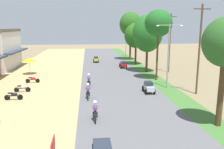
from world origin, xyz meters
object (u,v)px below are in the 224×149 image
(street_signboard, at_px, (53,147))
(utility_pole_near, at_px, (170,42))
(median_tree_third, at_px, (148,33))
(motorbike_foreground_rider, at_px, (95,111))
(parked_motorbike_fifth, at_px, (33,79))
(streetlamp_mid, at_px, (126,38))
(motorbike_ahead_third, at_px, (89,80))
(utility_pole_far, at_px, (199,49))
(motorbike_ahead_second, at_px, (88,91))
(car_sedan_yellow, at_px, (96,59))
(streetlamp_near, at_px, (168,52))
(car_hatchback_silver, at_px, (149,87))
(median_tree_fifth, at_px, (131,24))
(vendor_umbrella, at_px, (29,60))
(parked_motorbike_fourth, at_px, (22,88))
(median_tree_second, at_px, (158,23))
(car_sedan_red, at_px, (123,64))
(median_tree_fourth, at_px, (136,36))
(parked_motorbike_third, at_px, (14,95))

(street_signboard, distance_m, utility_pole_near, 29.02)
(median_tree_third, relative_size, motorbike_foreground_rider, 5.06)
(parked_motorbike_fifth, distance_m, utility_pole_near, 21.35)
(streetlamp_mid, height_order, motorbike_ahead_third, streetlamp_mid)
(utility_pole_far, height_order, motorbike_ahead_second, utility_pole_far)
(median_tree_third, distance_m, car_sedan_yellow, 14.68)
(streetlamp_near, height_order, car_hatchback_silver, streetlamp_near)
(car_hatchback_silver, relative_size, motorbike_foreground_rider, 1.11)
(median_tree_fifth, distance_m, streetlamp_mid, 6.96)
(vendor_umbrella, bearing_deg, motorbike_ahead_second, -56.75)
(parked_motorbike_fourth, height_order, parked_motorbike_fifth, same)
(utility_pole_far, distance_m, car_sedan_yellow, 26.39)
(median_tree_fifth, bearing_deg, streetlamp_mid, 89.38)
(median_tree_second, distance_m, streetlamp_near, 5.32)
(streetlamp_near, xyz_separation_m, car_sedan_red, (-3.16, 14.12, -3.66))
(parked_motorbike_fourth, xyz_separation_m, median_tree_third, (16.77, 10.29, 5.65))
(car_sedan_red, height_order, motorbike_ahead_second, motorbike_ahead_second)
(parked_motorbike_fifth, bearing_deg, median_tree_fourth, 39.57)
(median_tree_fifth, height_order, utility_pole_near, median_tree_fifth)
(parked_motorbike_third, bearing_deg, car_sedan_red, 51.63)
(utility_pole_near, relative_size, car_sedan_red, 4.10)
(median_tree_second, xyz_separation_m, streetlamp_near, (0.04, -4.20, -3.27))
(parked_motorbike_fourth, relative_size, car_sedan_yellow, 0.80)
(median_tree_third, bearing_deg, car_sedan_yellow, 124.67)
(median_tree_fifth, height_order, car_sedan_yellow, median_tree_fifth)
(median_tree_fourth, bearing_deg, parked_motorbike_fourth, -132.67)
(vendor_umbrella, height_order, motorbike_ahead_second, vendor_umbrella)
(parked_motorbike_fourth, xyz_separation_m, streetlamp_near, (16.73, 0.25, 3.85))
(median_tree_fourth, bearing_deg, median_tree_fifth, 88.87)
(median_tree_fourth, height_order, car_sedan_red, median_tree_fourth)
(car_hatchback_silver, bearing_deg, car_sedan_red, 91.38)
(street_signboard, bearing_deg, streetlamp_mid, 76.03)
(motorbike_foreground_rider, bearing_deg, median_tree_fifth, 75.16)
(parked_motorbike_fourth, relative_size, street_signboard, 1.20)
(median_tree_second, xyz_separation_m, median_tree_third, (0.08, 5.84, -1.47))
(vendor_umbrella, bearing_deg, streetlamp_mid, 48.27)
(street_signboard, xyz_separation_m, car_sedan_red, (8.13, 29.09, -0.37))
(parked_motorbike_fifth, relative_size, car_hatchback_silver, 0.90)
(streetlamp_near, distance_m, motorbike_ahead_third, 10.06)
(streetlamp_near, bearing_deg, car_sedan_red, 102.61)
(parked_motorbike_fourth, height_order, car_sedan_red, car_sedan_red)
(median_tree_second, distance_m, median_tree_fourth, 13.64)
(parked_motorbike_fourth, height_order, car_hatchback_silver, car_hatchback_silver)
(median_tree_fourth, bearing_deg, median_tree_second, -89.33)
(street_signboard, bearing_deg, parked_motorbike_third, 114.96)
(car_hatchback_silver, distance_m, car_sedan_red, 16.08)
(median_tree_second, height_order, median_tree_fifth, median_tree_fifth)
(streetlamp_mid, relative_size, car_hatchback_silver, 3.95)
(car_sedan_red, xyz_separation_m, motorbike_ahead_third, (-6.16, -12.78, 0.11))
(median_tree_fourth, height_order, median_tree_fifth, median_tree_fifth)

